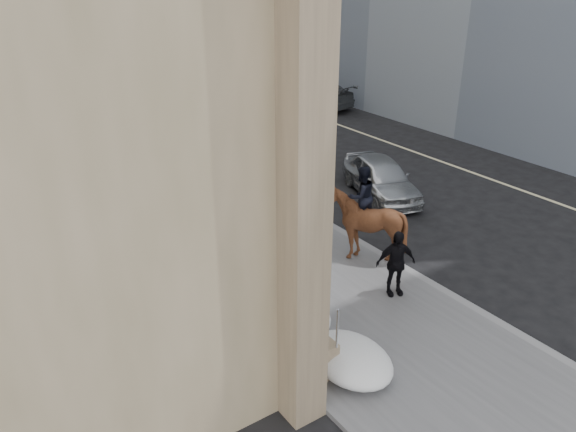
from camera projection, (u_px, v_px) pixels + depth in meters
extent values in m
plane|color=black|center=(341.00, 308.00, 13.96)|extent=(140.00, 140.00, 0.00)
cube|color=#505053|center=(175.00, 184.00, 21.41)|extent=(5.00, 80.00, 0.12)
cube|color=slate|center=(235.00, 170.00, 22.76)|extent=(0.24, 80.00, 0.12)
cube|color=#BFB78C|center=(379.00, 139.00, 26.81)|extent=(0.15, 70.00, 0.01)
cube|color=#77644C|center=(48.00, 124.00, 27.58)|extent=(1.10, 44.00, 0.90)
cylinder|color=silver|center=(54.00, 105.00, 27.43)|extent=(0.06, 42.00, 0.06)
cube|color=black|center=(64.00, 75.00, 20.61)|extent=(0.20, 2.20, 4.50)
cube|color=#77644C|center=(454.00, 85.00, 28.53)|extent=(2.00, 80.00, 4.00)
cylinder|color=#2D2D30|center=(191.00, 57.00, 24.23)|extent=(0.18, 0.18, 8.00)
cylinder|color=#2D2D30|center=(67.00, 18.00, 39.19)|extent=(0.18, 0.18, 8.00)
cylinder|color=#2D2D30|center=(130.00, 56.00, 30.69)|extent=(0.20, 0.20, 6.00)
cylinder|color=#2D2D30|center=(86.00, 3.00, 28.48)|extent=(4.00, 0.16, 0.16)
imported|color=black|center=(57.00, 15.00, 27.92)|extent=(0.18, 0.22, 1.10)
ellipsoid|color=white|center=(293.00, 312.00, 13.02)|extent=(1.50, 2.10, 0.68)
ellipsoid|color=white|center=(215.00, 244.00, 16.03)|extent=(1.60, 2.20, 0.72)
ellipsoid|color=white|center=(157.00, 201.00, 18.99)|extent=(1.40, 2.00, 0.64)
ellipsoid|color=white|center=(121.00, 165.00, 22.03)|extent=(1.70, 2.30, 0.76)
ellipsoid|color=white|center=(88.00, 141.00, 25.00)|extent=(1.50, 2.10, 0.66)
imported|color=#4C3417|center=(240.00, 217.00, 16.31)|extent=(1.69, 2.44, 1.88)
imported|color=black|center=(236.00, 190.00, 16.08)|extent=(0.73, 0.60, 1.72)
imported|color=#402212|center=(363.00, 224.00, 15.58)|extent=(1.87, 2.07, 2.14)
imported|color=black|center=(361.00, 196.00, 15.36)|extent=(0.89, 0.71, 1.72)
imported|color=black|center=(396.00, 263.00, 14.01)|extent=(1.11, 0.79, 1.75)
imported|color=#ACB0B4|center=(381.00, 177.00, 20.19)|extent=(3.00, 4.55, 1.44)
imported|color=#505457|center=(313.00, 94.00, 32.32)|extent=(3.02, 5.44, 1.49)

